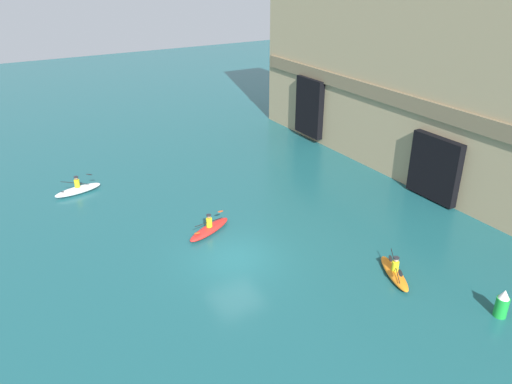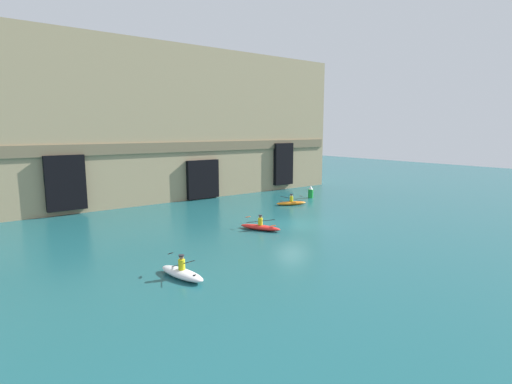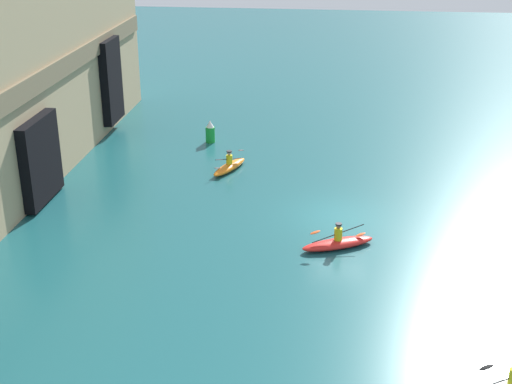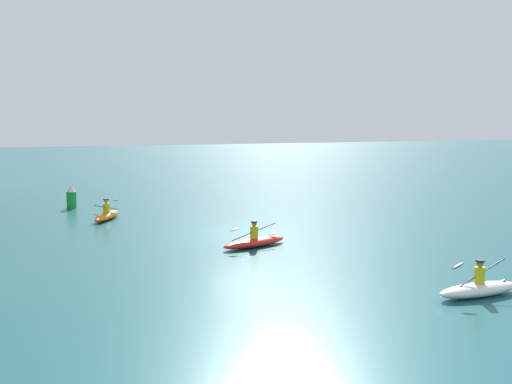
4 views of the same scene
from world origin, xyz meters
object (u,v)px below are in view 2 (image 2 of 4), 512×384
object	(u,v)px
kayak_white	(182,273)
marker_buoy	(311,192)
kayak_orange	(291,203)
kayak_red	(260,227)

from	to	relation	value
kayak_white	marker_buoy	size ratio (longest dim) A/B	2.38
kayak_orange	marker_buoy	bearing A→B (deg)	-135.44
kayak_white	kayak_red	size ratio (longest dim) A/B	0.99
kayak_white	kayak_orange	distance (m)	19.68
kayak_orange	marker_buoy	distance (m)	4.60
kayak_orange	kayak_red	world-z (taller)	kayak_red
marker_buoy	kayak_white	bearing A→B (deg)	-149.40
kayak_red	marker_buoy	size ratio (longest dim) A/B	2.41
kayak_white	kayak_orange	size ratio (longest dim) A/B	1.05
kayak_orange	kayak_red	distance (m)	9.77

